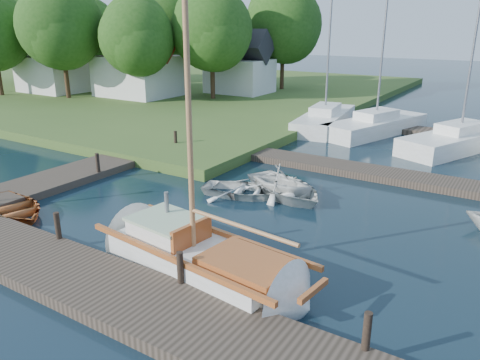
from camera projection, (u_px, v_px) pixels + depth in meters
The scene contains 28 objects.
ground at pixel (240, 213), 16.04m from camera, with size 160.00×160.00×0.00m, color black.
near_dock at pixel (106, 289), 11.19m from camera, with size 18.00×2.20×0.30m, color #322920.
left_dock at pixel (118, 161), 21.66m from camera, with size 2.20×18.00×0.30m, color #322920.
far_dock at pixel (360, 171), 20.17m from camera, with size 14.00×1.60×0.30m, color #322920.
shore at pixel (124, 85), 47.80m from camera, with size 50.00×40.00×0.50m, color #3E5B24.
mooring_post_1 at pixel (58, 226), 13.34m from camera, with size 0.16×0.16×0.80m, color black.
mooring_post_2 at pixel (180, 267), 11.05m from camera, with size 0.16×0.16×0.80m, color black.
mooring_post_3 at pixel (367, 331), 8.76m from camera, with size 0.16×0.16×0.80m, color black.
mooring_post_4 at pixel (98, 163), 19.37m from camera, with size 0.16×0.16×0.80m, color black.
mooring_post_5 at pixel (176, 139), 23.37m from camera, with size 0.16×0.16×0.80m, color black.
sailboat at pixel (204, 261), 12.08m from camera, with size 7.33×2.80×9.83m.
dinghy at pixel (12, 205), 15.81m from camera, with size 2.41×3.37×0.70m, color #9C451C.
tender_a at pixel (244, 187), 17.55m from camera, with size 2.29×3.20×0.66m, color silver.
tender_b at pixel (281, 179), 17.39m from camera, with size 2.18×2.53×1.33m, color silver.
tender_c at pixel (285, 186), 17.55m from camera, with size 2.75×3.85×0.80m, color silver.
marina_boat_0 at pixel (325, 119), 29.07m from camera, with size 3.31×7.98×9.72m.
marina_boat_1 at pixel (376, 124), 27.38m from camera, with size 4.40×7.86×9.79m.
marina_boat_2 at pixel (460, 138), 24.01m from camera, with size 5.05×8.01×10.78m.
house_a at pixel (138, 65), 38.07m from camera, with size 6.30×5.00×6.29m.
house_b at pixel (55, 65), 40.60m from camera, with size 5.77×4.50×5.79m.
house_c at pixel (240, 68), 39.94m from camera, with size 5.25×4.00×5.28m.
tree_1 at pixel (61, 25), 35.95m from camera, with size 6.70×6.70×9.20m.
tree_2 at pixel (137, 37), 34.76m from camera, with size 5.83×5.75×7.82m.
tree_3 at pixel (212, 29), 35.75m from camera, with size 6.41×6.38×8.74m.
tree_4 at pixel (167, 21), 42.84m from camera, with size 7.01×7.01×9.66m.
tree_5 at pixel (91, 32), 45.61m from camera, with size 6.00×5.94×8.10m.
tree_6 at pixel (16, 29), 45.39m from camera, with size 6.24×6.20×8.46m.
tree_7 at pixel (284, 23), 41.01m from camera, with size 6.83×6.83×9.38m.
Camera 1 is at (7.96, -12.53, 6.18)m, focal length 35.00 mm.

